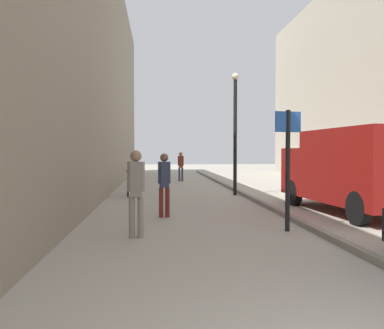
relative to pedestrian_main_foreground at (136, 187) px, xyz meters
The scene contains 11 objects.
ground_plane 6.70m from the pedestrian_main_foreground, 70.74° to the left, with size 80.00×80.00×0.00m, color #A8A093.
building_facade_left 8.24m from the pedestrian_main_foreground, 117.84° to the left, with size 3.78×40.00×10.46m, color gray.
kerb_strip 7.36m from the pedestrian_main_foreground, 58.95° to the left, with size 0.16×40.00×0.12m, color gray.
pedestrian_main_foreground is the anchor object (origin of this frame).
pedestrian_mid_block 15.59m from the pedestrian_main_foreground, 83.44° to the left, with size 0.33×0.22×1.67m.
pedestrian_far_crossing 2.59m from the pedestrian_main_foreground, 76.50° to the left, with size 0.33×0.22×1.66m.
delivery_van 6.49m from the pedestrian_main_foreground, 25.45° to the left, with size 2.48×5.42×2.31m.
street_sign_post 3.28m from the pedestrian_main_foreground, ahead, with size 0.59×0.15×2.60m.
lamp_post 8.69m from the pedestrian_main_foreground, 66.01° to the left, with size 0.28×0.28×4.76m.
bicycle_leaning 8.04m from the pedestrian_main_foreground, 95.07° to the left, with size 0.18×1.77×0.98m.
cafe_chair_near_window 11.62m from the pedestrian_main_foreground, 93.05° to the left, with size 0.59×0.59×0.94m.
Camera 1 is at (-1.78, -2.59, 1.72)m, focal length 39.15 mm.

